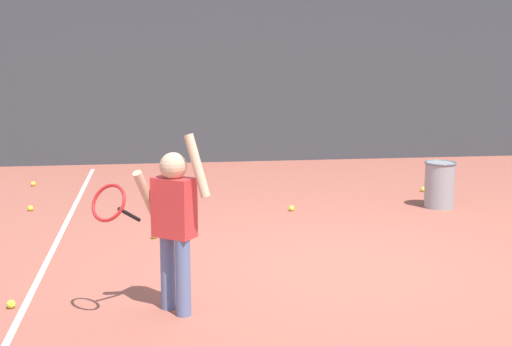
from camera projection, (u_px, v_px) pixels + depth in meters
The scene contains 12 objects.
ground_plane at pixel (341, 268), 6.50m from camera, with size 20.00×20.00×0.00m, color #9E5142.
court_line_sideline at pixel (54, 247), 7.12m from camera, with size 0.05×9.00×0.00m, color white.
back_fence_windscreen at pixel (253, 76), 12.07m from camera, with size 10.89×0.08×2.86m, color #383D42.
fence_post_1 at pixel (253, 71), 12.12m from camera, with size 0.09×0.09×3.01m, color slate.
tennis_player at pixel (172, 218), 5.30m from camera, with size 0.89×0.51×1.35m.
ball_hopper at pixel (440, 184), 8.82m from camera, with size 0.38×0.38×0.56m.
tennis_ball_0 at pixel (30, 208), 8.67m from camera, with size 0.07×0.07×0.07m, color #CCE033.
tennis_ball_1 at pixel (33, 184), 10.16m from camera, with size 0.07×0.07×0.07m, color #CCE033.
tennis_ball_3 at pixel (292, 208), 8.66m from camera, with size 0.07×0.07×0.07m, color #CCE033.
tennis_ball_4 at pixel (423, 189), 9.78m from camera, with size 0.07×0.07×0.07m, color #CCE033.
tennis_ball_5 at pixel (154, 236), 7.45m from camera, with size 0.07×0.07×0.07m, color #CCE033.
tennis_ball_6 at pixel (11, 304), 5.50m from camera, with size 0.07×0.07×0.07m, color #CCE033.
Camera 1 is at (-1.59, -6.09, 1.99)m, focal length 51.06 mm.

